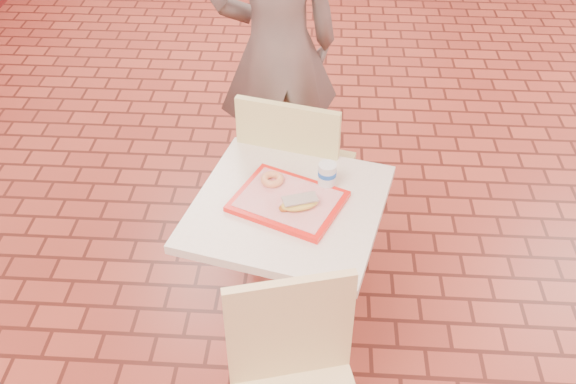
# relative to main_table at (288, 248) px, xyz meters

# --- Properties ---
(wainscot_band) EXTENTS (8.00, 10.00, 1.00)m
(wainscot_band) POSITION_rel_main_table_xyz_m (1.14, 0.53, -0.02)
(wainscot_band) COLOR #5E1212
(wainscot_band) RESTS_ON ground
(main_table) EXTENTS (0.73, 0.73, 0.78)m
(main_table) POSITION_rel_main_table_xyz_m (0.00, 0.00, 0.00)
(main_table) COLOR beige
(main_table) RESTS_ON ground
(chair_main_back) EXTENTS (0.56, 0.56, 1.00)m
(chair_main_back) POSITION_rel_main_table_xyz_m (0.00, 0.49, 0.04)
(chair_main_back) COLOR #E2D487
(chair_main_back) RESTS_ON ground
(customer) EXTENTS (0.75, 0.60, 1.80)m
(customer) POSITION_rel_main_table_xyz_m (-0.12, 1.06, 0.38)
(customer) COLOR brown
(customer) RESTS_ON ground
(serving_tray) EXTENTS (0.41, 0.32, 0.03)m
(serving_tray) POSITION_rel_main_table_xyz_m (0.00, 0.00, 0.27)
(serving_tray) COLOR red
(serving_tray) RESTS_ON main_table
(ring_donut) EXTENTS (0.12, 0.12, 0.03)m
(ring_donut) POSITION_rel_main_table_xyz_m (-0.07, 0.10, 0.29)
(ring_donut) COLOR #E68654
(ring_donut) RESTS_ON serving_tray
(long_john_donut) EXTENTS (0.17, 0.12, 0.05)m
(long_john_donut) POSITION_rel_main_table_xyz_m (0.05, -0.05, 0.30)
(long_john_donut) COLOR gold
(long_john_donut) RESTS_ON serving_tray
(paper_cup) EXTENTS (0.08, 0.08, 0.09)m
(paper_cup) POSITION_rel_main_table_xyz_m (0.15, 0.11, 0.33)
(paper_cup) COLOR silver
(paper_cup) RESTS_ON serving_tray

